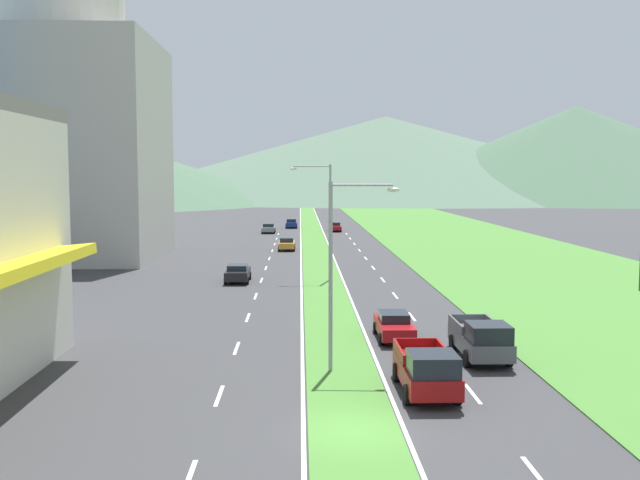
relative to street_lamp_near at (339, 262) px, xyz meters
name	(u,v)px	position (x,y,z in m)	size (l,w,h in m)	color
ground_plane	(354,432)	(0.13, -7.73, -4.96)	(600.00, 600.00, 0.00)	#38383A
grass_median	(316,251)	(0.13, 52.27, -4.93)	(3.20, 240.00, 0.06)	#477F33
grass_verge_right	(493,251)	(20.73, 52.27, -4.93)	(24.00, 240.00, 0.06)	#477F33
lane_dash_left_2	(189,479)	(-4.97, -11.52, -4.95)	(0.16, 2.80, 0.01)	silver
lane_dash_left_3	(219,396)	(-4.97, -3.42, -4.95)	(0.16, 2.80, 0.01)	silver
lane_dash_left_4	(237,348)	(-4.97, 4.68, -4.95)	(0.16, 2.80, 0.01)	silver
lane_dash_left_5	(248,318)	(-4.97, 12.79, -4.95)	(0.16, 2.80, 0.01)	silver
lane_dash_left_6	(256,296)	(-4.97, 20.89, -4.95)	(0.16, 2.80, 0.01)	silver
lane_dash_left_7	(261,280)	(-4.97, 29.00, -4.95)	(0.16, 2.80, 0.01)	silver
lane_dash_left_8	(266,268)	(-4.97, 37.10, -4.95)	(0.16, 2.80, 0.01)	silver
lane_dash_left_9	(269,258)	(-4.97, 45.20, -4.95)	(0.16, 2.80, 0.01)	silver
lane_dash_left_10	(272,251)	(-4.97, 53.31, -4.95)	(0.16, 2.80, 0.01)	silver
lane_dash_left_11	(275,244)	(-4.97, 61.41, -4.95)	(0.16, 2.80, 0.01)	silver
lane_dash_left_12	(277,239)	(-4.97, 69.52, -4.95)	(0.16, 2.80, 0.01)	silver
lane_dash_left_13	(278,234)	(-4.97, 77.62, -4.95)	(0.16, 2.80, 0.01)	silver
lane_dash_right_2	(537,475)	(5.23, -11.52, -4.95)	(0.16, 2.80, 0.01)	silver
lane_dash_right_3	(473,394)	(5.23, -3.42, -4.95)	(0.16, 2.80, 0.01)	silver
lane_dash_right_4	(436,347)	(5.23, 4.68, -4.95)	(0.16, 2.80, 0.01)	silver
lane_dash_right_5	(412,317)	(5.23, 12.79, -4.95)	(0.16, 2.80, 0.01)	silver
lane_dash_right_6	(395,295)	(5.23, 20.89, -4.95)	(0.16, 2.80, 0.01)	silver
lane_dash_right_7	(383,280)	(5.23, 29.00, -4.95)	(0.16, 2.80, 0.01)	silver
lane_dash_right_8	(373,268)	(5.23, 37.10, -4.95)	(0.16, 2.80, 0.01)	silver
lane_dash_right_9	(366,258)	(5.23, 45.20, -4.95)	(0.16, 2.80, 0.01)	silver
lane_dash_right_10	(360,250)	(5.23, 53.31, -4.95)	(0.16, 2.80, 0.01)	silver
lane_dash_right_11	(354,244)	(5.23, 61.41, -4.95)	(0.16, 2.80, 0.01)	silver
lane_dash_right_12	(350,238)	(5.23, 69.52, -4.95)	(0.16, 2.80, 0.01)	silver
lane_dash_right_13	(346,234)	(5.23, 77.62, -4.95)	(0.16, 2.80, 0.01)	silver
edge_line_median_left	(301,251)	(-1.62, 52.27, -4.95)	(0.16, 240.00, 0.01)	silver
edge_line_median_right	(331,251)	(1.88, 52.27, -4.95)	(0.16, 240.00, 0.01)	silver
domed_building	(63,108)	(-26.50, 46.44, 10.84)	(19.51, 19.51, 37.71)	#B7B2A8
midrise_colored	(65,164)	(-34.10, 70.73, 5.29)	(17.26, 17.26, 20.50)	silver
hill_far_center	(385,156)	(33.95, 276.41, 11.56)	(234.87, 234.87, 33.04)	#516B56
hill_far_right	(575,153)	(98.40, 234.90, 11.93)	(158.93, 158.93, 33.78)	#47664C
street_lamp_near	(339,262)	(0.00, 0.00, 0.00)	(3.11, 0.40, 8.51)	#99999E
street_lamp_mid	(326,214)	(0.42, 28.82, 0.63)	(3.42, 0.48, 9.67)	#99999E
car_0	(269,228)	(-6.50, 79.47, -4.21)	(2.03, 4.49, 1.47)	slate
car_1	(394,325)	(3.33, 6.67, -4.22)	(1.92, 4.69, 1.42)	maroon
car_2	(287,244)	(-3.28, 53.91, -4.20)	(1.96, 4.60, 1.49)	#C6842D
car_4	(291,223)	(-3.15, 90.44, -4.19)	(1.95, 4.61, 1.52)	navy
car_5	(335,227)	(3.78, 82.69, -4.23)	(1.88, 4.72, 1.43)	maroon
car_6	(238,273)	(-6.86, 28.09, -4.20)	(1.99, 4.54, 1.46)	black
pickup_truck_0	(427,371)	(3.36, -3.49, -3.98)	(2.18, 5.40, 2.00)	maroon
pickup_truck_1	(481,340)	(6.91, 2.01, -3.98)	(2.18, 5.40, 2.00)	#515459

